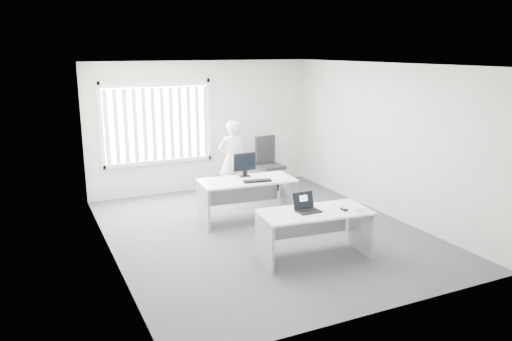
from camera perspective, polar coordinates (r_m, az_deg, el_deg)
name	(u,v)px	position (r m, az deg, el deg)	size (l,w,h in m)	color
ground	(263,231)	(8.59, 0.81, -6.98)	(6.00, 6.00, 0.00)	#585960
wall_back	(203,126)	(10.94, -6.12, 5.04)	(5.00, 0.02, 2.80)	silver
wall_front	(381,200)	(5.74, 14.14, -3.29)	(5.00, 0.02, 2.80)	silver
wall_left	(107,166)	(7.47, -16.64, 0.47)	(0.02, 6.00, 2.80)	silver
wall_right	(384,140)	(9.55, 14.46, 3.42)	(0.02, 6.00, 2.80)	silver
ceiling	(264,64)	(8.04, 0.88, 12.03)	(5.00, 6.00, 0.02)	white
window	(157,123)	(10.59, -11.20, 5.40)	(2.32, 0.06, 1.76)	silver
blinds	(158,124)	(10.54, -11.11, 5.20)	(2.20, 0.10, 1.50)	white
desk_near	(315,224)	(7.42, 6.70, -6.12)	(1.68, 0.92, 0.74)	white
desk_far	(247,191)	(8.97, -1.03, -2.36)	(1.73, 0.90, 0.77)	white
office_chair	(269,173)	(11.06, 1.52, -0.26)	(0.73, 0.73, 1.17)	black
person	(232,159)	(10.34, -2.74, 1.30)	(0.60, 0.39, 1.63)	white
laptop	(309,203)	(7.26, 6.03, -3.74)	(0.34, 0.30, 0.26)	black
paper_sheet	(342,211)	(7.41, 9.84, -4.58)	(0.28, 0.20, 0.00)	white
mouse	(344,209)	(7.44, 10.04, -4.32)	(0.07, 0.11, 0.05)	#A7A7A9
booklet	(361,211)	(7.45, 11.86, -4.53)	(0.13, 0.19, 0.01)	white
keyboard	(257,181)	(8.77, 0.15, -1.21)	(0.50, 0.17, 0.02)	black
monitor	(245,165)	(9.08, -1.30, 0.66)	(0.44, 0.13, 0.44)	black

